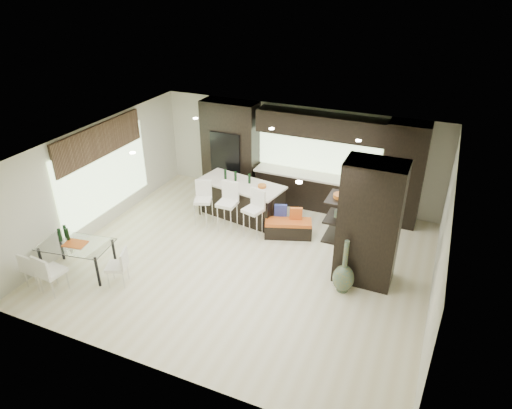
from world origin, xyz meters
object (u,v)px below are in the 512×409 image
at_px(chair_far, 36,270).
at_px(stool_left, 203,208).
at_px(kitchen_island, 241,199).
at_px(bench, 288,228).
at_px(chair_near, 52,274).
at_px(chair_end, 117,269).
at_px(floor_vase, 345,266).
at_px(stool_right, 253,218).
at_px(dining_table, 79,258).
at_px(stool_mid, 227,212).

bearing_deg(chair_far, stool_left, 64.90).
distance_m(kitchen_island, bench, 1.63).
bearing_deg(chair_near, chair_end, 41.30).
relative_size(kitchen_island, bench, 1.97).
height_order(stool_left, floor_vase, floor_vase).
xyz_separation_m(stool_right, chair_end, (-1.83, -2.92, -0.11)).
bearing_deg(floor_vase, chair_far, -158.23).
xyz_separation_m(stool_right, chair_near, (-2.87, -3.66, -0.06)).
height_order(dining_table, chair_near, chair_near).
relative_size(kitchen_island, stool_left, 2.41).
xyz_separation_m(stool_mid, chair_far, (-2.64, -3.62, -0.12)).
xyz_separation_m(chair_near, chair_end, (1.03, 0.73, -0.05)).
relative_size(stool_mid, dining_table, 0.68).
distance_m(floor_vase, chair_far, 6.38).
xyz_separation_m(stool_mid, floor_vase, (3.28, -1.26, 0.09)).
xyz_separation_m(floor_vase, chair_end, (-4.42, -1.65, -0.23)).
relative_size(kitchen_island, stool_right, 2.34).
bearing_deg(stool_right, kitchen_island, 146.03).
xyz_separation_m(dining_table, chair_near, (0.00, -0.73, 0.07)).
distance_m(stool_right, floor_vase, 2.88).
bearing_deg(chair_end, kitchen_island, -38.38).
xyz_separation_m(floor_vase, chair_far, (-5.92, -2.36, -0.22)).
bearing_deg(kitchen_island, stool_left, -121.46).
bearing_deg(floor_vase, dining_table, -163.14).
bearing_deg(floor_vase, chair_near, -156.36).
bearing_deg(stool_mid, kitchen_island, 89.55).
relative_size(dining_table, chair_end, 1.98).
xyz_separation_m(bench, dining_table, (-3.69, -3.21, 0.14)).
height_order(stool_right, floor_vase, floor_vase).
bearing_deg(stool_mid, bench, 10.62).
xyz_separation_m(kitchen_island, floor_vase, (3.28, -2.08, 0.13)).
xyz_separation_m(stool_mid, bench, (1.52, 0.30, -0.29)).
relative_size(kitchen_island, chair_end, 3.01).
bearing_deg(stool_mid, floor_vase, -21.45).
distance_m(bench, chair_end, 4.17).
xyz_separation_m(stool_right, dining_table, (-2.87, -2.92, -0.13)).
distance_m(stool_left, chair_end, 2.96).
distance_m(stool_right, chair_end, 3.45).
xyz_separation_m(stool_right, floor_vase, (2.58, -1.27, 0.12)).
height_order(stool_left, chair_end, stool_left).
relative_size(stool_left, stool_mid, 0.92).
height_order(bench, floor_vase, floor_vase).
bearing_deg(dining_table, stool_right, 36.39).
xyz_separation_m(floor_vase, dining_table, (-5.45, -1.65, -0.24)).
xyz_separation_m(bench, floor_vase, (1.76, -1.56, 0.38)).
bearing_deg(bench, chair_near, -152.60).
height_order(stool_mid, floor_vase, floor_vase).
xyz_separation_m(stool_right, bench, (0.82, 0.29, -0.27)).
distance_m(kitchen_island, chair_far, 5.16).
height_order(kitchen_island, chair_end, kitchen_island).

